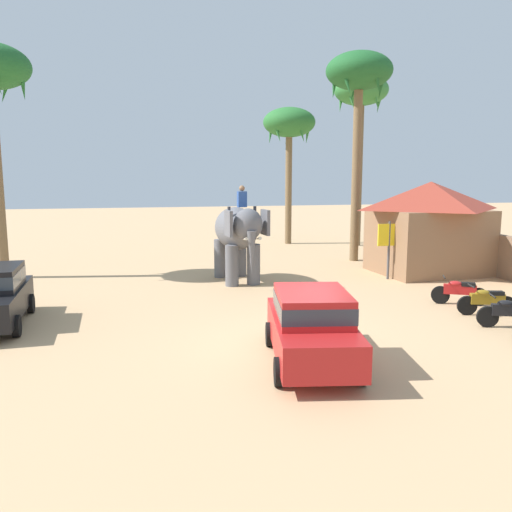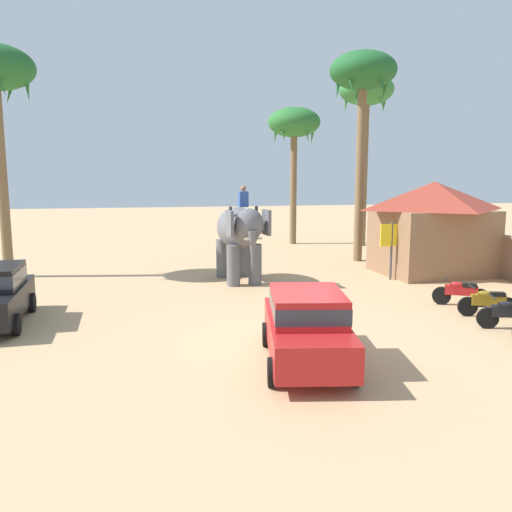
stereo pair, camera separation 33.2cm
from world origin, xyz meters
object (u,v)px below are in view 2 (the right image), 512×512
car_sedan_foreground (307,325)px  motorcycle_mid_row (511,313)px  motorcycle_far_in_row (461,292)px  palm_tree_behind_elephant (366,97)px  palm_tree_near_hut (363,79)px  palm_tree_left_of_road (294,126)px  roadside_hut (433,225)px  signboard_yellow (392,239)px  elephant_with_mahout (240,233)px  motorcycle_fourth_in_row (488,302)px

car_sedan_foreground → motorcycle_mid_row: bearing=12.4°
motorcycle_far_in_row → palm_tree_behind_elephant: 17.14m
car_sedan_foreground → palm_tree_near_hut: (6.90, 13.40, 7.90)m
palm_tree_left_of_road → roadside_hut: bearing=-74.0°
signboard_yellow → motorcycle_far_in_row: bearing=-86.6°
palm_tree_behind_elephant → signboard_yellow: bearing=-107.0°
elephant_with_mahout → motorcycle_far_in_row: elephant_with_mahout is taller
palm_tree_near_hut → palm_tree_behind_elephant: bearing=64.7°
motorcycle_fourth_in_row → palm_tree_left_of_road: (-1.07, 17.80, 6.76)m
signboard_yellow → roadside_hut: bearing=21.3°
motorcycle_far_in_row → roadside_hut: size_ratio=0.32×
motorcycle_far_in_row → palm_tree_left_of_road: palm_tree_left_of_road is taller
motorcycle_fourth_in_row → palm_tree_near_hut: palm_tree_near_hut is taller
palm_tree_near_hut → roadside_hut: 7.94m
motorcycle_far_in_row → palm_tree_behind_elephant: palm_tree_behind_elephant is taller
elephant_with_mahout → car_sedan_foreground: bearing=-91.0°
motorcycle_mid_row → motorcycle_fourth_in_row: size_ratio=0.98×
car_sedan_foreground → roadside_hut: roadside_hut is taller
palm_tree_left_of_road → elephant_with_mahout: bearing=-116.0°
motorcycle_fourth_in_row → signboard_yellow: signboard_yellow is taller
elephant_with_mahout → motorcycle_mid_row: bearing=-52.4°
palm_tree_behind_elephant → palm_tree_near_hut: size_ratio=1.00×
palm_tree_behind_elephant → roadside_hut: size_ratio=1.94×
elephant_with_mahout → signboard_yellow: 6.23m
elephant_with_mahout → palm_tree_left_of_road: size_ratio=0.47×
motorcycle_far_in_row → signboard_yellow: signboard_yellow is taller
motorcycle_far_in_row → motorcycle_mid_row: bearing=-94.8°
motorcycle_fourth_in_row → signboard_yellow: bearing=92.8°
palm_tree_near_hut → roadside_hut: size_ratio=1.93×
palm_tree_behind_elephant → palm_tree_left_of_road: bearing=155.7°
motorcycle_far_in_row → palm_tree_near_hut: 12.52m
motorcycle_far_in_row → palm_tree_behind_elephant: bearing=79.0°
car_sedan_foreground → motorcycle_mid_row: car_sedan_foreground is taller
motorcycle_fourth_in_row → palm_tree_behind_elephant: palm_tree_behind_elephant is taller
motorcycle_fourth_in_row → signboard_yellow: (-0.29, 5.89, 1.22)m
motorcycle_far_in_row → palm_tree_behind_elephant: size_ratio=0.16×
motorcycle_fourth_in_row → palm_tree_near_hut: bearing=88.5°
car_sedan_foreground → signboard_yellow: 10.72m
motorcycle_mid_row → roadside_hut: size_ratio=0.33×
palm_tree_behind_elephant → palm_tree_left_of_road: size_ratio=1.21×
elephant_with_mahout → signboard_yellow: bearing=-7.9°
motorcycle_mid_row → roadside_hut: (2.32, 8.14, 1.66)m
car_sedan_foreground → roadside_hut: size_ratio=0.83×
palm_tree_left_of_road → signboard_yellow: palm_tree_left_of_road is taller
motorcycle_fourth_in_row → palm_tree_behind_elephant: (2.82, 16.04, 8.39)m
car_sedan_foreground → motorcycle_far_in_row: car_sedan_foreground is taller
car_sedan_foreground → palm_tree_behind_elephant: 22.45m
roadside_hut → palm_tree_behind_elephant: bearing=85.4°
motorcycle_far_in_row → palm_tree_near_hut: bearing=88.1°
palm_tree_near_hut → car_sedan_foreground: bearing=-117.3°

